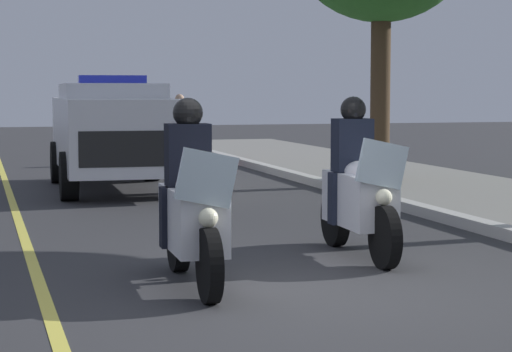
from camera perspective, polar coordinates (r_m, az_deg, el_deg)
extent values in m
plane|color=#333335|center=(8.55, 3.16, -6.99)|extent=(80.00, 80.00, 0.00)
cube|color=#E0D14C|center=(8.10, -12.18, -7.75)|extent=(48.00, 0.12, 0.01)
cylinder|color=black|center=(8.13, -2.77, -5.31)|extent=(0.64, 0.14, 0.64)
cylinder|color=black|center=(9.58, -4.62, -3.73)|extent=(0.64, 0.16, 0.64)
cube|color=white|center=(8.79, -3.76, -2.55)|extent=(1.21, 0.47, 0.56)
ellipsoid|color=white|center=(8.71, -3.71, -0.64)|extent=(0.57, 0.34, 0.24)
cube|color=silver|center=(8.13, -2.94, -0.12)|extent=(0.08, 0.56, 0.53)
sphere|color=#F9F4CC|center=(8.11, -2.84, -2.48)|extent=(0.17, 0.17, 0.17)
sphere|color=red|center=(8.23, -4.21, -0.55)|extent=(0.09, 0.09, 0.09)
sphere|color=#1933F2|center=(8.30, -2.03, -0.50)|extent=(0.09, 0.09, 0.09)
cube|color=black|center=(8.96, -4.06, 1.19)|extent=(0.29, 0.41, 0.60)
cube|color=black|center=(9.00, -2.71, -2.37)|extent=(0.18, 0.14, 0.56)
cube|color=black|center=(8.92, -5.23, -2.45)|extent=(0.18, 0.14, 0.56)
sphere|color=black|center=(8.92, -4.05, 3.75)|extent=(0.28, 0.28, 0.28)
cylinder|color=black|center=(9.74, 7.63, -3.62)|extent=(0.64, 0.14, 0.64)
cylinder|color=black|center=(11.13, 4.70, -2.50)|extent=(0.64, 0.16, 0.64)
cube|color=white|center=(10.37, 6.12, -1.40)|extent=(1.21, 0.47, 0.56)
ellipsoid|color=white|center=(10.30, 6.24, 0.23)|extent=(0.57, 0.34, 0.24)
cube|color=silver|center=(9.75, 7.46, 0.71)|extent=(0.08, 0.56, 0.53)
sphere|color=#F9F4CC|center=(9.72, 7.57, -1.25)|extent=(0.17, 0.17, 0.17)
sphere|color=red|center=(9.82, 6.30, 0.34)|extent=(0.09, 0.09, 0.09)
sphere|color=#1933F2|center=(9.93, 8.03, 0.38)|extent=(0.09, 0.09, 0.09)
cube|color=black|center=(10.54, 5.71, 1.77)|extent=(0.29, 0.41, 0.60)
cube|color=black|center=(10.60, 6.81, -1.26)|extent=(0.18, 0.14, 0.56)
cube|color=black|center=(10.46, 4.77, -1.33)|extent=(0.18, 0.14, 0.56)
sphere|color=black|center=(10.51, 5.77, 3.94)|extent=(0.28, 0.28, 0.28)
cube|color=silver|center=(17.44, -8.41, 2.53)|extent=(4.95, 2.03, 1.24)
cube|color=silver|center=(17.73, -8.55, 4.83)|extent=(2.45, 1.81, 0.36)
cube|color=#2633D8|center=(17.53, -8.49, 5.68)|extent=(0.31, 1.21, 0.14)
cube|color=black|center=(15.07, -7.41, 1.61)|extent=(0.16, 1.62, 0.56)
cylinder|color=black|center=(16.08, -4.59, 0.14)|extent=(0.81, 0.30, 0.80)
cylinder|color=black|center=(15.87, -11.00, -0.01)|extent=(0.81, 0.30, 0.80)
cylinder|color=black|center=(19.13, -6.21, 0.92)|extent=(0.81, 0.30, 0.80)
cylinder|color=black|center=(18.95, -11.60, 0.80)|extent=(0.81, 0.30, 0.80)
cylinder|color=black|center=(22.96, -4.27, 1.45)|extent=(0.66, 0.06, 0.66)
cylinder|color=black|center=(24.04, -4.74, 1.61)|extent=(0.66, 0.06, 0.66)
cube|color=red|center=(23.49, -4.51, 2.19)|extent=(1.00, 0.09, 0.36)
cube|color=black|center=(23.51, -4.54, 3.66)|extent=(0.25, 0.33, 0.56)
sphere|color=tan|center=(23.48, -4.54, 4.59)|extent=(0.22, 0.22, 0.22)
cylinder|color=#42301E|center=(18.13, 7.35, 4.83)|extent=(0.37, 0.37, 3.23)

